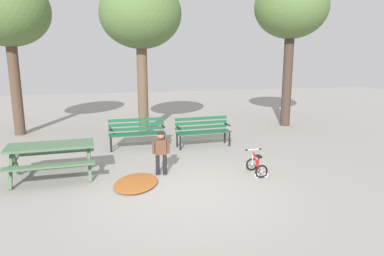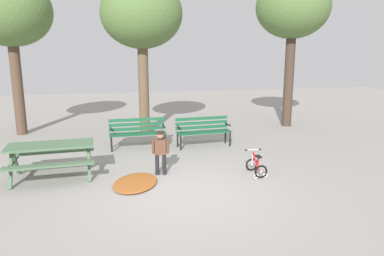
{
  "view_description": "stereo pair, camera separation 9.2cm",
  "coord_description": "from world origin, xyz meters",
  "px_view_note": "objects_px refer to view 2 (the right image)",
  "views": [
    {
      "loc": [
        -1.34,
        -6.56,
        2.74
      ],
      "look_at": [
        0.59,
        1.99,
        0.85
      ],
      "focal_mm": 33.32,
      "sensor_mm": 36.0,
      "label": 1
    },
    {
      "loc": [
        -1.25,
        -6.58,
        2.74
      ],
      "look_at": [
        0.59,
        1.99,
        0.85
      ],
      "focal_mm": 33.32,
      "sensor_mm": 36.0,
      "label": 2
    }
  ],
  "objects_px": {
    "child_standing": "(160,149)",
    "park_bench_far_left": "(138,131)",
    "park_bench_left": "(203,129)",
    "picnic_table": "(51,152)",
    "kids_bicycle": "(256,166)"
  },
  "relations": [
    {
      "from": "child_standing",
      "to": "park_bench_far_left",
      "type": "bearing_deg",
      "value": 98.74
    },
    {
      "from": "park_bench_far_left",
      "to": "park_bench_left",
      "type": "relative_size",
      "value": 0.99
    },
    {
      "from": "picnic_table",
      "to": "park_bench_left",
      "type": "height_order",
      "value": "park_bench_left"
    },
    {
      "from": "park_bench_far_left",
      "to": "kids_bicycle",
      "type": "distance_m",
      "value": 3.8
    },
    {
      "from": "picnic_table",
      "to": "park_bench_far_left",
      "type": "height_order",
      "value": "park_bench_far_left"
    },
    {
      "from": "park_bench_far_left",
      "to": "kids_bicycle",
      "type": "bearing_deg",
      "value": -49.08
    },
    {
      "from": "park_bench_far_left",
      "to": "child_standing",
      "type": "xyz_separation_m",
      "value": [
        0.37,
        -2.39,
        0.08
      ]
    },
    {
      "from": "picnic_table",
      "to": "kids_bicycle",
      "type": "relative_size",
      "value": 3.34
    },
    {
      "from": "park_bench_far_left",
      "to": "child_standing",
      "type": "bearing_deg",
      "value": -81.26
    },
    {
      "from": "park_bench_left",
      "to": "kids_bicycle",
      "type": "distance_m",
      "value": 2.76
    },
    {
      "from": "park_bench_far_left",
      "to": "picnic_table",
      "type": "bearing_deg",
      "value": -133.35
    },
    {
      "from": "child_standing",
      "to": "kids_bicycle",
      "type": "bearing_deg",
      "value": -12.78
    },
    {
      "from": "child_standing",
      "to": "kids_bicycle",
      "type": "height_order",
      "value": "child_standing"
    },
    {
      "from": "picnic_table",
      "to": "park_bench_left",
      "type": "xyz_separation_m",
      "value": [
        3.9,
        1.93,
        -0.08
      ]
    },
    {
      "from": "picnic_table",
      "to": "child_standing",
      "type": "height_order",
      "value": "child_standing"
    }
  ]
}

